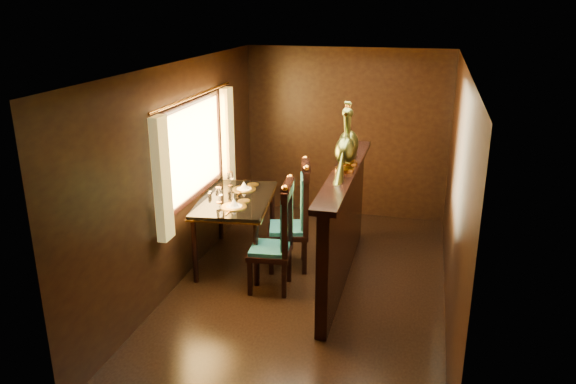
% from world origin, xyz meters
% --- Properties ---
extents(ground, '(5.00, 5.00, 0.00)m').
position_xyz_m(ground, '(0.00, 0.00, 0.00)').
color(ground, black).
rests_on(ground, ground).
extents(room_shell, '(3.04, 5.04, 2.52)m').
position_xyz_m(room_shell, '(-0.09, 0.02, 1.58)').
color(room_shell, black).
rests_on(room_shell, ground).
extents(partition, '(0.26, 2.70, 1.36)m').
position_xyz_m(partition, '(0.32, 0.30, 0.71)').
color(partition, black).
rests_on(partition, ground).
extents(dining_table, '(1.03, 1.51, 1.04)m').
position_xyz_m(dining_table, '(-1.05, 0.51, 0.76)').
color(dining_table, black).
rests_on(dining_table, ground).
extents(chair_left, '(0.51, 0.54, 1.31)m').
position_xyz_m(chair_left, '(-0.31, -0.09, 0.68)').
color(chair_left, black).
rests_on(chair_left, ground).
extents(chair_right, '(0.60, 0.62, 1.37)m').
position_xyz_m(chair_right, '(-0.25, 0.51, 0.71)').
color(chair_right, black).
rests_on(chair_right, ground).
extents(peacock_left, '(0.23, 0.61, 0.72)m').
position_xyz_m(peacock_left, '(0.33, 0.22, 1.72)').
color(peacock_left, '#174530').
rests_on(peacock_left, partition).
extents(peacock_right, '(0.24, 0.63, 0.75)m').
position_xyz_m(peacock_right, '(0.33, 0.47, 1.74)').
color(peacock_right, '#174530').
rests_on(peacock_right, partition).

